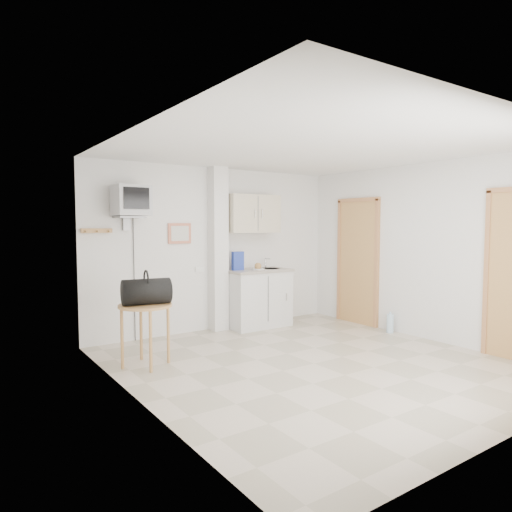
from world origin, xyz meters
TOP-DOWN VIEW (x-y plane):
  - ground at (0.00, 0.00)m, footprint 4.50×4.50m
  - room_envelope at (0.24, 0.09)m, footprint 4.24×4.54m
  - kitchenette at (0.57, 2.00)m, footprint 1.03×0.58m
  - crt_television at (-1.45, 2.02)m, footprint 0.44×0.45m
  - round_table at (-1.65, 1.05)m, footprint 0.61×0.61m
  - duffel_bag at (-1.64, 1.03)m, footprint 0.57×0.37m
  - water_bottle at (1.98, 0.49)m, footprint 0.11×0.11m

SIDE VIEW (x-z plane):
  - ground at x=0.00m, z-range 0.00..0.00m
  - water_bottle at x=1.98m, z-range -0.02..0.30m
  - round_table at x=-1.65m, z-range 0.26..0.98m
  - kitchenette at x=0.57m, z-range -0.25..1.85m
  - duffel_bag at x=-1.64m, z-range 0.67..1.07m
  - room_envelope at x=0.24m, z-range 0.26..2.81m
  - crt_television at x=-1.45m, z-range 0.86..3.01m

